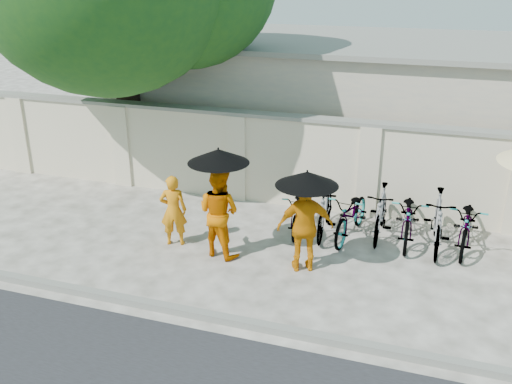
% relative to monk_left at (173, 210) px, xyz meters
% --- Properties ---
extents(ground, '(80.00, 80.00, 0.00)m').
position_rel_monk_left_xyz_m(ground, '(1.37, -0.50, -0.71)').
color(ground, beige).
extents(kerb, '(40.00, 0.16, 0.12)m').
position_rel_monk_left_xyz_m(kerb, '(1.37, -2.20, -0.65)').
color(kerb, gray).
rests_on(kerb, ground).
extents(compound_wall, '(20.00, 0.30, 2.00)m').
position_rel_monk_left_xyz_m(compound_wall, '(2.37, 2.70, 0.29)').
color(compound_wall, beige).
rests_on(compound_wall, ground).
extents(building_behind, '(14.00, 6.00, 3.20)m').
position_rel_monk_left_xyz_m(building_behind, '(3.37, 6.50, 0.89)').
color(building_behind, '#BFB196').
rests_on(building_behind, ground).
extents(monk_left, '(0.60, 0.49, 1.43)m').
position_rel_monk_left_xyz_m(monk_left, '(0.00, 0.00, 0.00)').
color(monk_left, orange).
rests_on(monk_left, ground).
extents(monk_center, '(0.99, 0.86, 1.74)m').
position_rel_monk_left_xyz_m(monk_center, '(1.00, -0.12, 0.15)').
color(monk_center, '#CD6100').
rests_on(monk_center, ground).
extents(parasol_center, '(1.11, 1.11, 1.13)m').
position_rel_monk_left_xyz_m(parasol_center, '(1.05, -0.20, 1.27)').
color(parasol_center, black).
rests_on(parasol_center, ground).
extents(monk_right, '(1.08, 0.76, 1.70)m').
position_rel_monk_left_xyz_m(monk_right, '(2.66, -0.19, 0.13)').
color(monk_right, orange).
rests_on(monk_right, ground).
extents(parasol_right, '(1.09, 1.09, 0.94)m').
position_rel_monk_left_xyz_m(parasol_right, '(2.68, -0.27, 1.07)').
color(parasol_right, black).
rests_on(parasol_right, ground).
extents(bike_0, '(0.80, 1.71, 0.87)m').
position_rel_monk_left_xyz_m(bike_0, '(2.15, 1.38, -0.28)').
color(bike_0, '#AEAEAE').
rests_on(bike_0, ground).
extents(bike_1, '(0.61, 1.81, 1.07)m').
position_rel_monk_left_xyz_m(bike_1, '(2.69, 1.40, -0.18)').
color(bike_1, '#AEAEAE').
rests_on(bike_1, ground).
extents(bike_2, '(0.90, 1.94, 0.98)m').
position_rel_monk_left_xyz_m(bike_2, '(3.24, 1.40, -0.22)').
color(bike_2, '#AEAEAE').
rests_on(bike_2, ground).
extents(bike_3, '(0.50, 1.75, 1.05)m').
position_rel_monk_left_xyz_m(bike_3, '(3.79, 1.60, -0.19)').
color(bike_3, '#AEAEAE').
rests_on(bike_3, ground).
extents(bike_4, '(0.75, 1.95, 1.01)m').
position_rel_monk_left_xyz_m(bike_4, '(4.33, 1.58, -0.21)').
color(bike_4, '#AEAEAE').
rests_on(bike_4, ground).
extents(bike_5, '(0.60, 1.90, 1.13)m').
position_rel_monk_left_xyz_m(bike_5, '(4.88, 1.42, -0.15)').
color(bike_5, '#AEAEAE').
rests_on(bike_5, ground).
extents(bike_6, '(0.81, 1.96, 1.00)m').
position_rel_monk_left_xyz_m(bike_6, '(5.43, 1.60, -0.21)').
color(bike_6, '#AEAEAE').
rests_on(bike_6, ground).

